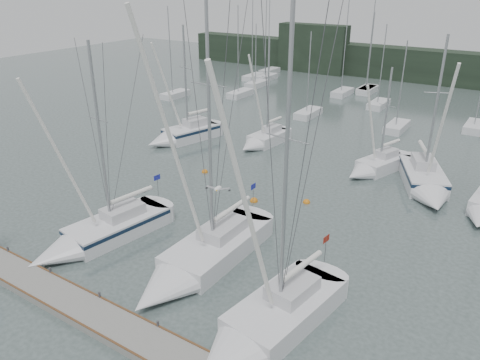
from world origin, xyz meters
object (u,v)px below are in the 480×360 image
object	(u,v)px
sailboat_mid_c	(373,167)
buoy_a	(254,201)
sailboat_mid_b	(262,141)
sailboat_mid_d	(426,184)
sailboat_near_center	(193,265)
sailboat_near_right	(260,330)
sailboat_mid_a	(180,135)
sailboat_near_left	(94,237)
buoy_c	(205,172)
buoy_b	(306,203)

from	to	relation	value
sailboat_mid_c	buoy_a	xyz separation A→B (m)	(-5.69, -10.26, -0.52)
sailboat_mid_b	sailboat_mid_d	xyz separation A→B (m)	(16.28, -2.27, 0.13)
sailboat_mid_b	sailboat_mid_d	size ratio (longest dim) A/B	0.87
sailboat_near_center	sailboat_mid_d	world-z (taller)	sailboat_near_center
sailboat_near_right	buoy_a	size ratio (longest dim) A/B	26.76
sailboat_mid_a	buoy_a	world-z (taller)	sailboat_mid_a
sailboat_near_left	sailboat_near_center	world-z (taller)	sailboat_near_center
sailboat_near_right	sailboat_mid_d	world-z (taller)	sailboat_near_right
sailboat_near_center	buoy_c	xyz separation A→B (m)	(-8.47, 12.28, -0.57)
buoy_a	buoy_b	world-z (taller)	buoy_a
sailboat_mid_d	sailboat_mid_b	bearing A→B (deg)	148.25
buoy_b	sailboat_mid_a	bearing A→B (deg)	161.37
sailboat_near_center	sailboat_mid_d	xyz separation A→B (m)	(8.45, 18.54, 0.08)
sailboat_mid_a	sailboat_mid_c	size ratio (longest dim) A/B	1.28
buoy_b	sailboat_near_left	bearing A→B (deg)	-124.19
sailboat_near_left	sailboat_mid_b	size ratio (longest dim) A/B	1.20
sailboat_mid_a	sailboat_mid_d	bearing A→B (deg)	17.95
sailboat_near_center	buoy_a	xyz separation A→B (m)	(-1.95, 9.76, -0.57)
sailboat_mid_b	sailboat_mid_d	distance (m)	16.44
sailboat_mid_c	sailboat_mid_d	bearing A→B (deg)	0.83
sailboat_near_right	buoy_b	world-z (taller)	sailboat_near_right
sailboat_mid_c	buoy_b	size ratio (longest dim) A/B	17.45
sailboat_near_right	buoy_b	size ratio (longest dim) A/B	29.28
buoy_b	buoy_c	bearing A→B (deg)	176.82
buoy_a	buoy_c	world-z (taller)	buoy_a
sailboat_mid_c	buoy_c	size ratio (longest dim) A/B	17.87
sailboat_near_left	buoy_b	xyz separation A→B (m)	(8.63, 12.71, -0.58)
sailboat_mid_a	buoy_c	xyz separation A→B (m)	(6.98, -5.15, -0.66)
sailboat_mid_c	buoy_b	world-z (taller)	sailboat_mid_c
sailboat_near_right	sailboat_mid_b	xyz separation A→B (m)	(-13.73, 23.33, -0.06)
sailboat_mid_c	buoy_b	distance (m)	8.62
sailboat_near_right	buoy_c	distance (m)	20.63
sailboat_near_center	sailboat_mid_c	xyz separation A→B (m)	(3.74, 20.02, -0.05)
sailboat_near_right	buoy_b	bearing A→B (deg)	115.78
buoy_b	sailboat_near_center	bearing A→B (deg)	-97.12
sailboat_mid_d	sailboat_near_left	bearing A→B (deg)	-152.46
sailboat_near_right	buoy_c	bearing A→B (deg)	142.63
buoy_a	buoy_b	size ratio (longest dim) A/B	1.09
sailboat_near_right	buoy_b	distance (m)	14.93
sailboat_near_center	buoy_a	bearing A→B (deg)	101.66
sailboat_near_right	sailboat_mid_c	distance (m)	22.64
sailboat_mid_b	buoy_b	distance (m)	13.01
buoy_a	buoy_b	distance (m)	3.94
sailboat_mid_d	buoy_a	distance (m)	13.63
sailboat_mid_a	sailboat_mid_d	xyz separation A→B (m)	(23.90, 1.11, -0.00)
sailboat_near_right	buoy_b	xyz separation A→B (m)	(-4.44, 14.24, -0.58)
buoy_b	buoy_c	size ratio (longest dim) A/B	1.02
sailboat_near_center	sailboat_near_right	xyz separation A→B (m)	(5.91, -2.52, 0.01)
sailboat_near_right	sailboat_mid_d	bearing A→B (deg)	91.56
sailboat_mid_a	sailboat_near_left	bearing A→B (deg)	-50.51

